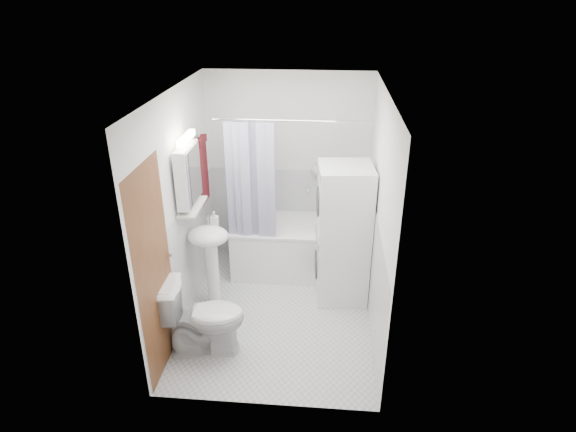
# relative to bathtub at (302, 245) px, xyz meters

# --- Properties ---
(floor) EXTENTS (2.60, 2.60, 0.00)m
(floor) POSITION_rel_bathtub_xyz_m (-0.20, -0.92, -0.35)
(floor) COLOR silver
(floor) RESTS_ON ground
(room_walls) EXTENTS (2.60, 2.60, 2.60)m
(room_walls) POSITION_rel_bathtub_xyz_m (-0.20, -0.92, 1.13)
(room_walls) COLOR white
(room_walls) RESTS_ON ground
(wainscot) EXTENTS (1.98, 2.58, 2.58)m
(wainscot) POSITION_rel_bathtub_xyz_m (-0.20, -0.63, 0.25)
(wainscot) COLOR white
(wainscot) RESTS_ON ground
(door) EXTENTS (0.05, 2.00, 2.00)m
(door) POSITION_rel_bathtub_xyz_m (-1.15, -1.47, 0.65)
(door) COLOR brown
(door) RESTS_ON ground
(bathtub) EXTENTS (1.69, 0.80, 0.64)m
(bathtub) POSITION_rel_bathtub_xyz_m (0.00, 0.00, 0.00)
(bathtub) COLOR white
(bathtub) RESTS_ON ground
(tub_spout) EXTENTS (0.04, 0.12, 0.04)m
(tub_spout) POSITION_rel_bathtub_xyz_m (0.20, 0.33, 0.61)
(tub_spout) COLOR silver
(tub_spout) RESTS_ON room_walls
(curtain_rod) EXTENTS (1.87, 0.02, 0.02)m
(curtain_rod) POSITION_rel_bathtub_xyz_m (-0.00, -0.34, 1.65)
(curtain_rod) COLOR silver
(curtain_rod) RESTS_ON room_walls
(shower_curtain) EXTENTS (0.55, 0.02, 1.45)m
(shower_curtain) POSITION_rel_bathtub_xyz_m (-0.56, -0.34, 0.90)
(shower_curtain) COLOR #15164A
(shower_curtain) RESTS_ON curtain_rod
(sink) EXTENTS (0.44, 0.37, 1.04)m
(sink) POSITION_rel_bathtub_xyz_m (-0.95, -0.79, 0.35)
(sink) COLOR white
(sink) RESTS_ON ground
(medicine_cabinet) EXTENTS (0.13, 0.50, 0.71)m
(medicine_cabinet) POSITION_rel_bathtub_xyz_m (-1.10, -0.82, 1.21)
(medicine_cabinet) COLOR white
(medicine_cabinet) RESTS_ON room_walls
(shelf) EXTENTS (0.18, 0.54, 0.02)m
(shelf) POSITION_rel_bathtub_xyz_m (-1.09, -0.82, 0.85)
(shelf) COLOR silver
(shelf) RESTS_ON room_walls
(shower_caddy) EXTENTS (0.22, 0.06, 0.02)m
(shower_caddy) POSITION_rel_bathtub_xyz_m (0.25, 0.32, 0.80)
(shower_caddy) COLOR silver
(shower_caddy) RESTS_ON room_walls
(towel) EXTENTS (0.07, 0.32, 0.78)m
(towel) POSITION_rel_bathtub_xyz_m (-1.14, -0.17, 1.03)
(towel) COLOR #540E21
(towel) RESTS_ON room_walls
(washer_dryer) EXTENTS (0.61, 0.61, 1.58)m
(washer_dryer) POSITION_rel_bathtub_xyz_m (0.48, -0.52, 0.44)
(washer_dryer) COLOR white
(washer_dryer) RESTS_ON ground
(toilet) EXTENTS (0.84, 0.54, 0.77)m
(toilet) POSITION_rel_bathtub_xyz_m (-0.85, -1.57, 0.03)
(toilet) COLOR white
(toilet) RESTS_ON ground
(soap_pump) EXTENTS (0.08, 0.17, 0.08)m
(soap_pump) POSITION_rel_bathtub_xyz_m (-0.91, -0.67, 0.60)
(soap_pump) COLOR gray
(soap_pump) RESTS_ON sink
(shelf_bottle) EXTENTS (0.07, 0.18, 0.07)m
(shelf_bottle) POSITION_rel_bathtub_xyz_m (-1.09, -0.97, 0.89)
(shelf_bottle) COLOR gray
(shelf_bottle) RESTS_ON shelf
(shelf_cup) EXTENTS (0.10, 0.09, 0.10)m
(shelf_cup) POSITION_rel_bathtub_xyz_m (-1.09, -0.70, 0.91)
(shelf_cup) COLOR gray
(shelf_cup) RESTS_ON shelf
(shampoo_a) EXTENTS (0.13, 0.17, 0.13)m
(shampoo_a) POSITION_rel_bathtub_xyz_m (0.15, 0.32, 0.87)
(shampoo_a) COLOR gray
(shampoo_a) RESTS_ON shower_caddy
(shampoo_b) EXTENTS (0.08, 0.21, 0.08)m
(shampoo_b) POSITION_rel_bathtub_xyz_m (0.27, 0.32, 0.85)
(shampoo_b) COLOR #2937A7
(shampoo_b) RESTS_ON shower_caddy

